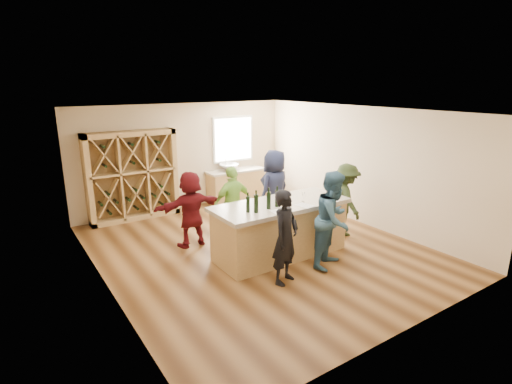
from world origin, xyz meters
TOP-DOWN VIEW (x-y plane):
  - floor at (0.00, 0.00)m, footprint 6.00×7.00m
  - ceiling at (0.00, 0.00)m, footprint 6.00×7.00m
  - wall_back at (0.00, 3.55)m, footprint 6.00×0.10m
  - wall_front at (0.00, -3.55)m, footprint 6.00×0.10m
  - wall_left at (-3.05, 0.00)m, footprint 0.10×7.00m
  - wall_right at (3.05, 0.00)m, footprint 0.10×7.00m
  - window_frame at (1.50, 3.47)m, footprint 1.30×0.06m
  - window_pane at (1.50, 3.44)m, footprint 1.18×0.01m
  - wine_rack at (-1.50, 3.27)m, footprint 2.20×0.45m
  - back_counter_base at (1.40, 3.20)m, footprint 1.60×0.58m
  - back_counter_top at (1.40, 3.20)m, footprint 1.70×0.62m
  - sink at (1.20, 3.20)m, footprint 0.54×0.54m
  - faucet at (1.20, 3.38)m, footprint 0.02×0.02m
  - tasting_counter_base at (0.21, -0.50)m, footprint 2.60×1.00m
  - tasting_counter_top at (0.21, -0.50)m, footprint 2.72×1.12m
  - wine_bottle_a at (-0.63, -0.63)m, footprint 0.09×0.09m
  - wine_bottle_b at (-0.52, -0.73)m, footprint 0.09×0.09m
  - wine_bottle_d at (-0.21, -0.68)m, footprint 0.08×0.08m
  - wine_bottle_e at (0.00, -0.65)m, footprint 0.09×0.09m
  - wine_glass_a at (-0.09, -0.93)m, footprint 0.08×0.08m
  - wine_glass_c at (0.95, -1.00)m, footprint 0.08×0.08m
  - wine_glass_d at (0.61, -0.68)m, footprint 0.09×0.09m
  - wine_glass_e at (1.18, -0.77)m, footprint 0.09×0.09m
  - tasting_menu_a at (-0.16, -0.94)m, footprint 0.25×0.33m
  - tasting_menu_b at (0.48, -0.89)m, footprint 0.29×0.36m
  - tasting_menu_c at (1.11, -0.90)m, footprint 0.27×0.34m
  - person_near_left at (-0.41, -1.44)m, footprint 0.72×0.64m
  - person_near_right at (0.72, -1.41)m, footprint 1.00×0.80m
  - person_server at (2.08, -0.43)m, footprint 0.81×1.15m
  - person_far_mid at (-0.14, 0.74)m, footprint 0.98×0.55m
  - person_far_right at (1.01, 0.79)m, footprint 1.03×0.82m
  - person_far_left at (-1.04, 0.92)m, footprint 1.49×0.55m

SIDE VIEW (x-z plane):
  - floor at x=0.00m, z-range -0.10..0.00m
  - back_counter_base at x=1.40m, z-range 0.00..0.86m
  - tasting_counter_base at x=0.21m, z-range 0.00..1.00m
  - person_far_left at x=-1.04m, z-range 0.00..1.60m
  - person_server at x=2.08m, z-range 0.00..1.62m
  - person_far_mid at x=-0.14m, z-range 0.00..1.62m
  - person_near_left at x=-0.41m, z-range 0.00..1.64m
  - back_counter_top at x=1.40m, z-range 0.86..0.92m
  - person_near_right at x=0.72m, z-range 0.00..1.81m
  - person_far_right at x=1.01m, z-range 0.00..1.86m
  - sink at x=1.20m, z-range 0.92..1.11m
  - tasting_counter_top at x=0.21m, z-range 1.00..1.08m
  - faucet at x=1.20m, z-range 0.92..1.22m
  - tasting_menu_a at x=-0.16m, z-range 1.08..1.08m
  - tasting_menu_b at x=0.48m, z-range 1.08..1.08m
  - tasting_menu_c at x=1.11m, z-range 1.08..1.08m
  - wine_rack at x=-1.50m, z-range 0.00..2.20m
  - wine_glass_a at x=-0.09m, z-range 1.08..1.24m
  - wine_glass_c at x=0.95m, z-range 1.08..1.26m
  - wine_glass_e at x=1.18m, z-range 1.08..1.27m
  - wine_glass_d at x=0.61m, z-range 1.08..1.27m
  - wine_bottle_a at x=-0.63m, z-range 1.08..1.37m
  - wine_bottle_e at x=0.00m, z-range 1.08..1.39m
  - wine_bottle_d at x=-0.21m, z-range 1.08..1.40m
  - wine_bottle_b at x=-0.52m, z-range 1.08..1.41m
  - wall_back at x=0.00m, z-range 0.00..2.80m
  - wall_front at x=0.00m, z-range 0.00..2.80m
  - wall_left at x=-3.05m, z-range 0.00..2.80m
  - wall_right at x=3.05m, z-range 0.00..2.80m
  - window_frame at x=1.50m, z-range 1.10..2.40m
  - window_pane at x=1.50m, z-range 1.16..2.34m
  - ceiling at x=0.00m, z-range 2.80..2.90m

